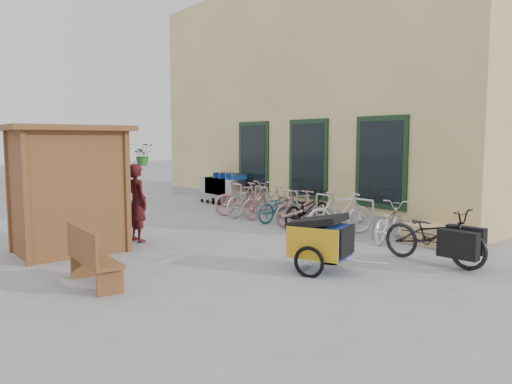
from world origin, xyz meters
TOP-DOWN VIEW (x-y plane):
  - ground at (0.00, 0.00)m, footprint 80.00×80.00m
  - building at (6.49, 4.50)m, footprint 6.07×13.00m
  - kiosk at (-3.28, 2.47)m, footprint 2.49×1.65m
  - bike_rack at (2.30, 2.40)m, footprint 0.05×5.35m
  - pallet_stack at (3.00, -1.40)m, footprint 1.00×1.20m
  - bench at (-3.67, 0.03)m, footprint 0.47×1.40m
  - shopping_carts at (3.00, 6.59)m, footprint 0.60×2.01m
  - child_trailer at (-0.39, -1.38)m, footprint 1.08×1.64m
  - cargo_bike at (1.52, -2.26)m, footprint 0.83×1.93m
  - person_kiosk at (-1.75, 2.66)m, footprint 0.43×0.62m
  - bike_0 at (2.46, -0.55)m, footprint 1.67×1.02m
  - bike_1 at (2.19, 0.58)m, footprint 1.71×0.99m
  - bike_2 at (2.29, 1.76)m, footprint 1.77×0.84m
  - bike_3 at (2.18, 1.98)m, footprint 1.53×0.46m
  - bike_4 at (2.26, 2.71)m, footprint 1.57×0.56m
  - bike_5 at (2.25, 3.29)m, footprint 1.58×0.65m
  - bike_6 at (2.20, 3.99)m, footprint 1.91×0.93m
  - bike_7 at (2.15, 4.37)m, footprint 1.66×0.79m

SIDE VIEW (x-z plane):
  - ground at x=0.00m, z-range 0.00..0.00m
  - pallet_stack at x=3.00m, z-range 0.01..0.41m
  - bike_4 at x=2.26m, z-range 0.00..0.83m
  - bike_0 at x=2.46m, z-range 0.00..0.83m
  - bike_2 at x=2.29m, z-range 0.00..0.89m
  - bench at x=-3.67m, z-range 0.01..0.89m
  - bike_3 at x=2.18m, z-range 0.00..0.91m
  - bike_5 at x=2.25m, z-range 0.00..0.92m
  - bike_7 at x=2.15m, z-range 0.00..0.96m
  - bike_6 at x=2.20m, z-range 0.00..0.96m
  - cargo_bike at x=1.52m, z-range 0.00..0.98m
  - bike_1 at x=2.19m, z-range 0.00..0.99m
  - bike_rack at x=2.30m, z-range 0.08..0.95m
  - child_trailer at x=-0.39m, z-range 0.05..1.01m
  - shopping_carts at x=3.00m, z-range 0.09..1.16m
  - person_kiosk at x=-1.75m, z-range 0.00..1.64m
  - kiosk at x=-3.28m, z-range 0.35..2.75m
  - building at x=6.49m, z-range -0.01..6.99m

